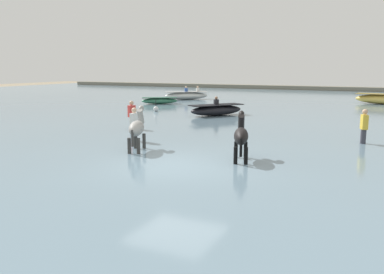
{
  "coord_description": "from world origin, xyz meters",
  "views": [
    {
      "loc": [
        5.37,
        -10.0,
        3.15
      ],
      "look_at": [
        -0.39,
        1.85,
        0.84
      ],
      "focal_mm": 37.36,
      "sensor_mm": 36.0,
      "label": 1
    }
  ],
  "objects": [
    {
      "name": "far_shoreline",
      "position": [
        0.0,
        41.87,
        0.41
      ],
      "size": [
        80.0,
        2.4,
        0.83
      ],
      "primitive_type": "cube",
      "color": "#706B5B",
      "rests_on": "ground"
    },
    {
      "name": "person_onlooker_left",
      "position": [
        4.71,
        5.93,
        0.87
      ],
      "size": [
        0.3,
        0.37,
        1.63
      ],
      "color": "#383842",
      "rests_on": "ground"
    },
    {
      "name": "boat_far_offshore",
      "position": [
        -3.59,
        11.73,
        0.66
      ],
      "size": [
        2.87,
        3.38,
        1.12
      ],
      "color": "black",
      "rests_on": "water_surface"
    },
    {
      "name": "boat_distant_west",
      "position": [
        -10.5,
        21.54,
        0.69
      ],
      "size": [
        3.7,
        3.35,
        1.16
      ],
      "color": "silver",
      "rests_on": "water_surface"
    },
    {
      "name": "ground_plane",
      "position": [
        0.0,
        0.0,
        0.0
      ],
      "size": [
        120.0,
        120.0,
        0.0
      ],
      "primitive_type": "plane",
      "color": "#84755B"
    },
    {
      "name": "horse_trailing_black",
      "position": [
        1.5,
        1.36,
        1.06
      ],
      "size": [
        0.82,
        1.64,
        1.79
      ],
      "color": "black",
      "rests_on": "ground"
    },
    {
      "name": "boat_near_port",
      "position": [
        -10.41,
        16.72,
        0.59
      ],
      "size": [
        2.77,
        2.19,
        0.5
      ],
      "color": "#337556",
      "rests_on": "water_surface"
    },
    {
      "name": "person_spectator_far",
      "position": [
        -5.13,
        5.24,
        0.87
      ],
      "size": [
        0.32,
        0.37,
        1.63
      ],
      "color": "#383842",
      "rests_on": "ground"
    },
    {
      "name": "person_onlooker_right",
      "position": [
        -3.25,
        2.68,
        0.87
      ],
      "size": [
        0.23,
        0.34,
        1.63
      ],
      "color": "#383842",
      "rests_on": "ground"
    },
    {
      "name": "horse_lead_grey",
      "position": [
        -2.14,
        1.19,
        1.08
      ],
      "size": [
        0.88,
        1.66,
        1.82
      ],
      "color": "gray",
      "rests_on": "ground"
    },
    {
      "name": "water_surface",
      "position": [
        0.0,
        10.0,
        0.17
      ],
      "size": [
        90.0,
        90.0,
        0.34
      ],
      "primitive_type": "cube",
      "color": "slate",
      "rests_on": "ground"
    },
    {
      "name": "boat_far_inshore",
      "position": [
        5.24,
        24.06,
        0.73
      ],
      "size": [
        4.33,
        1.97,
        0.78
      ],
      "color": "gold",
      "rests_on": "water_surface"
    },
    {
      "name": "channel_buoy",
      "position": [
        -7.87,
        11.94,
        0.51
      ],
      "size": [
        0.33,
        0.33,
        0.76
      ],
      "color": "silver",
      "rests_on": "water_surface"
    }
  ]
}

